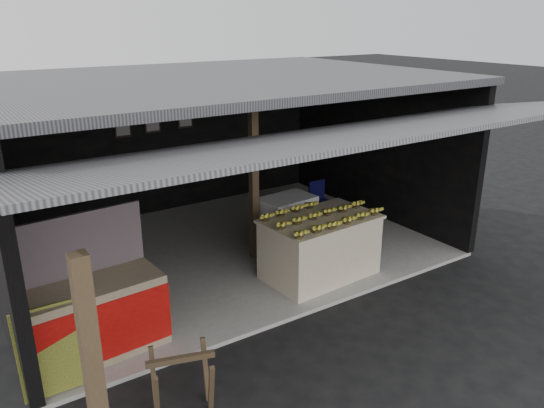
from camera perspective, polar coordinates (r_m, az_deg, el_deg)
ground at (r=7.49m, az=3.95°, el=-11.80°), size 80.00×80.00×0.00m
concrete_slab at (r=9.34m, az=-5.38°, el=-4.96°), size 7.00×5.00×0.06m
shophouse at (r=8.97m, az=-6.75°, el=7.89°), size 7.40×7.29×3.02m
banana_table at (r=8.21m, az=5.17°, el=-4.60°), size 1.79×1.17×0.96m
banana_pile at (r=8.00m, az=5.29°, el=-0.85°), size 1.66×1.06×0.19m
white_crate at (r=8.99m, az=1.63°, el=-2.26°), size 0.94×0.68×0.99m
neighbor_stall at (r=6.72m, az=-18.75°, el=-11.23°), size 1.68×0.86×1.68m
green_signboard at (r=6.29m, az=-22.90°, el=-14.32°), size 0.64×0.30×0.93m
sawhorse at (r=5.75m, az=-9.69°, el=-17.87°), size 0.74×0.73×0.66m
water_barrel at (r=8.81m, az=9.28°, el=-4.84°), size 0.32×0.32×0.47m
plastic_chair at (r=10.45m, az=5.11°, el=0.67°), size 0.38×0.38×0.80m
magenta_rug at (r=10.04m, az=3.89°, el=-2.91°), size 1.55×1.07×0.01m
picture_frames at (r=10.81m, az=-12.59°, el=8.61°), size 1.62×0.04×0.46m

